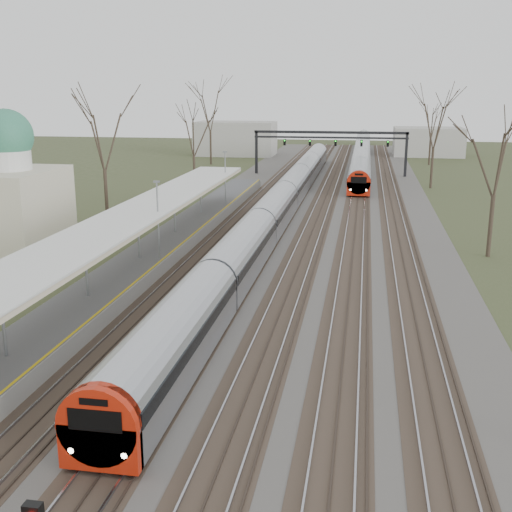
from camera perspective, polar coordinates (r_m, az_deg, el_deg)
The scene contains 8 objects.
track_bed at distance 60.60m, azimuth 4.89°, elevation 3.58°, with size 24.00×160.00×0.22m.
platform at distance 45.50m, azimuth -8.80°, elevation 0.32°, with size 3.50×69.00×1.00m, color #9E9B93.
canopy at distance 40.61m, azimuth -10.98°, elevation 3.45°, with size 4.10×50.00×3.11m.
signal_gantry at distance 89.66m, azimuth 6.64°, elevation 10.23°, with size 21.00×0.59×6.08m.
tree_west_far at distance 56.89m, azimuth -13.49°, elevation 10.61°, with size 5.50×5.50×11.33m.
tree_east_far at distance 47.33m, azimuth 20.66°, elevation 8.46°, with size 5.00×5.00×10.30m.
train_near at distance 62.37m, azimuth 2.51°, elevation 5.26°, with size 2.62×90.21×3.05m.
train_far at distance 108.19m, azimuth 9.39°, elevation 9.05°, with size 2.62×75.21×3.05m.
Camera 1 is at (5.11, -4.29, 11.59)m, focal length 45.00 mm.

